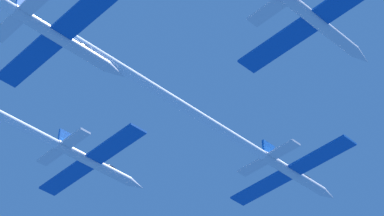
% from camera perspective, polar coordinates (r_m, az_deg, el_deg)
% --- Properties ---
extents(jet_lead, '(15.18, 35.60, 2.51)m').
position_cam_1_polar(jet_lead, '(73.33, 3.53, -2.43)').
color(jet_lead, silver).
extents(jet_left_wing, '(15.18, 39.92, 2.51)m').
position_cam_1_polar(jet_left_wing, '(73.81, -13.53, -0.91)').
color(jet_left_wing, silver).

